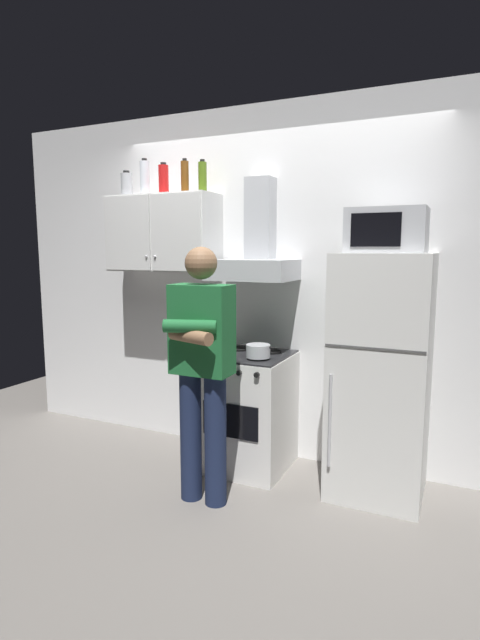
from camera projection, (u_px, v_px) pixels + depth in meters
ground_plane at (240, 480)px, 3.48m from camera, size 7.00×7.00×0.00m
back_wall_tiled at (272, 285)px, 3.83m from camera, size 4.80×0.10×2.70m
upper_cabinet at (163, 233)px, 3.92m from camera, size 0.90×0.37×0.60m
stove_oven at (248, 410)px, 3.66m from camera, size 0.60×0.62×0.87m
range_hood at (255, 253)px, 3.61m from camera, size 0.60×0.44×0.75m
refrigerator at (380, 376)px, 3.22m from camera, size 0.60×0.62×1.60m
microwave at (387, 231)px, 3.10m from camera, size 0.48×0.37×0.28m
person_standing at (202, 366)px, 3.07m from camera, size 0.38×0.33×1.64m
cooking_pot at (258, 351)px, 3.43m from camera, size 0.27×0.17×0.09m
bottle_vodka_clear at (145, 178)px, 3.90m from camera, size 0.07×0.07×0.28m
bottle_beer_brown at (185, 177)px, 3.74m from camera, size 0.06×0.06×0.26m
bottle_soda_red at (164, 180)px, 3.84m from camera, size 0.08×0.08×0.24m
bottle_canister_steel at (127, 185)px, 3.99m from camera, size 0.09×0.09×0.20m
bottle_olive_oil at (203, 177)px, 3.74m from camera, size 0.06×0.06×0.25m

